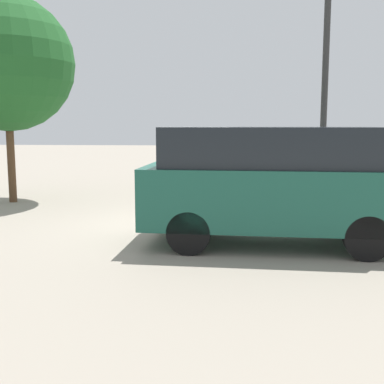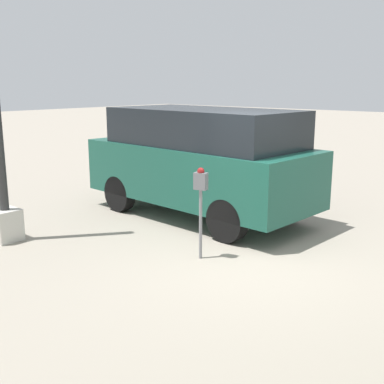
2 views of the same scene
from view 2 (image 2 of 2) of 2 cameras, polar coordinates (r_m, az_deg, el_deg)
name	(u,v)px [view 2 (image 2 of 2)]	position (r m, az deg, el deg)	size (l,w,h in m)	color
ground_plane	(246,256)	(7.68, 6.44, -7.54)	(80.00, 80.00, 0.00)	gray
parking_meter_near	(201,192)	(7.24, 1.04, -0.01)	(0.22, 0.15, 1.43)	gray
parked_van	(201,159)	(9.60, 1.02, 3.96)	(4.85, 2.25, 2.17)	#195142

